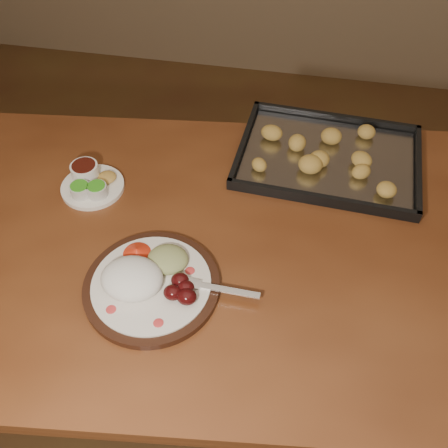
# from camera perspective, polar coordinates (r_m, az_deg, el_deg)

# --- Properties ---
(ground) EXTENTS (4.00, 4.00, 0.00)m
(ground) POSITION_cam_1_polar(r_m,az_deg,el_deg) (1.79, 5.00, -19.10)
(ground) COLOR brown
(ground) RESTS_ON ground
(dining_table) EXTENTS (1.60, 1.07, 0.75)m
(dining_table) POSITION_cam_1_polar(r_m,az_deg,el_deg) (1.25, -3.65, -4.57)
(dining_table) COLOR brown
(dining_table) RESTS_ON ground
(dinner_plate) EXTENTS (0.38, 0.29, 0.07)m
(dinner_plate) POSITION_cam_1_polar(r_m,az_deg,el_deg) (1.08, -8.62, -6.43)
(dinner_plate) COLOR black
(dinner_plate) RESTS_ON dining_table
(condiment_saucer) EXTENTS (0.16, 0.16, 0.05)m
(condiment_saucer) POSITION_cam_1_polar(r_m,az_deg,el_deg) (1.31, -15.03, 4.62)
(condiment_saucer) COLOR white
(condiment_saucer) RESTS_ON dining_table
(baking_tray) EXTENTS (0.50, 0.38, 0.05)m
(baking_tray) POSITION_cam_1_polar(r_m,az_deg,el_deg) (1.38, 11.85, 7.59)
(baking_tray) COLOR black
(baking_tray) RESTS_ON dining_table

